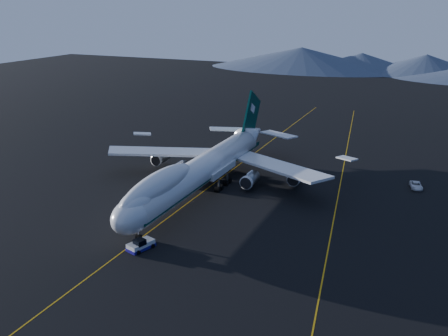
% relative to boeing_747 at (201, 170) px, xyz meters
% --- Properties ---
extents(ground, '(500.00, 500.00, 0.00)m').
position_rel_boeing_747_xyz_m(ground, '(-0.00, -0.03, -5.81)').
color(ground, black).
rests_on(ground, ground).
extents(taxiway_line_main, '(0.25, 220.00, 0.01)m').
position_rel_boeing_747_xyz_m(taxiway_line_main, '(-0.00, -0.03, -5.80)').
color(taxiway_line_main, '#CA910B').
rests_on(taxiway_line_main, ground).
extents(taxiway_line_side, '(28.08, 198.09, 0.01)m').
position_rel_boeing_747_xyz_m(taxiway_line_side, '(30.00, 9.97, -5.80)').
color(taxiway_line_side, '#CA910B').
rests_on(taxiway_line_side, ground).
extents(boeing_747, '(59.62, 72.43, 19.37)m').
position_rel_boeing_747_xyz_m(boeing_747, '(0.00, 0.00, 0.00)').
color(boeing_747, silver).
rests_on(boeing_747, ground).
extents(pushback_tug, '(4.05, 5.65, 2.23)m').
position_rel_boeing_747_xyz_m(pushback_tug, '(2.47, -29.53, -5.11)').
color(pushback_tug, silver).
rests_on(pushback_tug, ground).
extents(service_van, '(3.65, 5.82, 1.50)m').
position_rel_boeing_747_xyz_m(service_van, '(45.91, 23.89, -5.06)').
color(service_van, white).
rests_on(service_van, ground).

